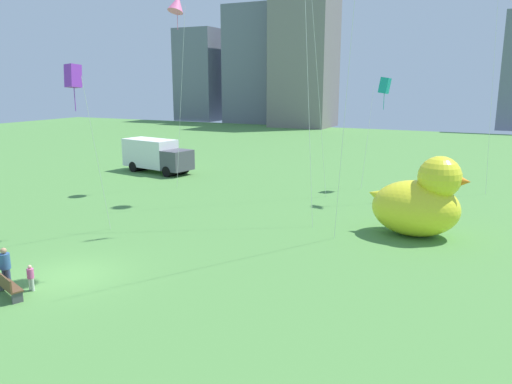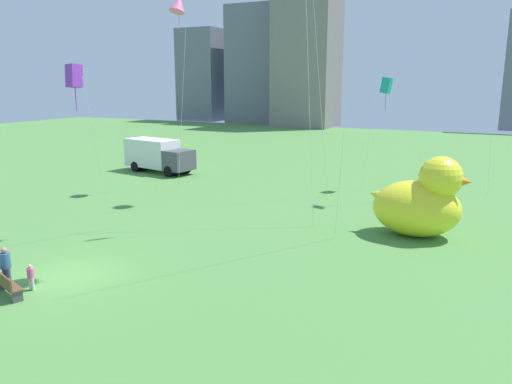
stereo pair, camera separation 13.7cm
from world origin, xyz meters
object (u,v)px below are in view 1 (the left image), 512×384
person_adult (5,266)px  kite_pink (177,4)px  person_child (31,277)px  kite_purple (73,77)px  giant_inflatable_duck (419,202)px  park_bench (7,285)px  kite_teal (385,86)px  box_truck (156,156)px

person_adult → kite_pink: bearing=103.0°
person_child → kite_purple: (-3.57, 6.39, 7.42)m
person_child → giant_inflatable_duck: size_ratio=0.20×
person_adult → kite_purple: bearing=111.0°
park_bench → kite_teal: (8.15, 25.25, 6.98)m
park_bench → box_truck: (-10.86, 23.45, 0.98)m
kite_pink → kite_teal: size_ratio=1.69×
kite_pink → park_bench: bearing=-75.4°
person_child → kite_purple: size_ratio=0.12×
park_bench → kite_purple: bearing=114.3°
park_bench → kite_teal: bearing=72.1°
park_bench → kite_teal: kite_teal is taller
person_child → giant_inflatable_duck: (12.14, 13.58, 1.22)m
box_truck → kite_pink: size_ratio=0.50×
giant_inflatable_duck → kite_teal: kite_teal is taller
park_bench → box_truck: size_ratio=0.26×
person_adult → kite_purple: kite_purple is taller
kite_pink → kite_purple: 12.57m
box_truck → person_child: bearing=-63.7°
kite_purple → box_truck: bearing=115.1°
kite_purple → kite_teal: kite_purple is taller
giant_inflatable_duck → kite_pink: kite_pink is taller
kite_pink → giant_inflatable_duck: bearing=-13.8°
kite_teal → park_bench: bearing=-107.9°
person_child → kite_pink: size_ratio=0.08×
park_bench → person_child: bearing=67.4°
box_truck → kite_teal: size_ratio=0.85×
person_child → kite_pink: bearing=106.2°
person_child → kite_purple: bearing=119.2°
box_truck → kite_purple: kite_purple is taller
box_truck → kite_teal: kite_teal is taller
park_bench → person_adult: 0.97m
kite_purple → kite_teal: size_ratio=1.06×
park_bench → kite_purple: size_ratio=0.21×
person_adult → giant_inflatable_duck: bearing=46.4°
park_bench → kite_pink: size_ratio=0.13×
park_bench → kite_teal: size_ratio=0.22×
person_adult → kite_teal: (8.84, 24.72, 6.56)m
person_child → giant_inflatable_duck: 18.26m
person_child → giant_inflatable_duck: giant_inflatable_duck is taller
park_bench → kite_pink: bearing=104.6°
giant_inflatable_duck → box_truck: (-23.32, 9.08, -0.33)m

